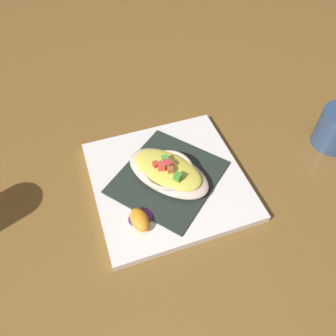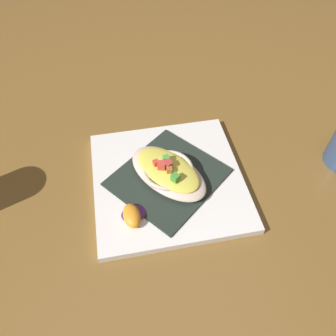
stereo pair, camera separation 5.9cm
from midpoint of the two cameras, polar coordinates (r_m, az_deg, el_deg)
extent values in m
plane|color=brown|center=(0.67, -2.51, -2.61)|extent=(2.60, 2.60, 0.00)
cube|color=white|center=(0.67, -2.53, -2.21)|extent=(0.30, 0.30, 0.02)
cube|color=#242F27|center=(0.66, -2.56, -1.69)|extent=(0.26, 0.26, 0.00)
ellipsoid|color=beige|center=(0.65, -2.60, -0.92)|extent=(0.20, 0.18, 0.02)
torus|color=beige|center=(0.64, -2.63, -0.45)|extent=(0.14, 0.14, 0.01)
ellipsoid|color=#E2D54D|center=(0.64, -2.63, -0.35)|extent=(0.16, 0.15, 0.02)
cube|color=#AB5E2E|center=(0.62, -2.44, -0.48)|extent=(0.01, 0.01, 0.01)
cube|color=#C9442B|center=(0.63, -4.80, 0.52)|extent=(0.01, 0.01, 0.01)
cube|color=#D9453B|center=(0.63, -3.76, 0.18)|extent=(0.02, 0.02, 0.01)
cube|color=green|center=(0.61, -1.10, -1.63)|extent=(0.02, 0.02, 0.01)
cube|color=#539A36|center=(0.63, -2.91, 0.59)|extent=(0.02, 0.02, 0.01)
cube|color=#4DA13D|center=(0.63, -2.55, 0.34)|extent=(0.01, 0.01, 0.01)
cube|color=#CE393A|center=(0.63, -2.74, 0.69)|extent=(0.02, 0.02, 0.01)
cube|color=#50A841|center=(0.64, -3.54, 1.33)|extent=(0.01, 0.01, 0.01)
ellipsoid|color=#57286B|center=(0.61, -7.42, -8.47)|extent=(0.04, 0.05, 0.01)
ellipsoid|color=orange|center=(0.60, -7.71, -8.93)|extent=(0.05, 0.04, 0.02)
cylinder|color=#4C2D14|center=(0.80, 24.31, 4.50)|extent=(0.07, 0.07, 0.02)
camera|label=1|loc=(0.03, -92.65, -3.22)|focal=35.70mm
camera|label=2|loc=(0.03, 87.35, 3.22)|focal=35.70mm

